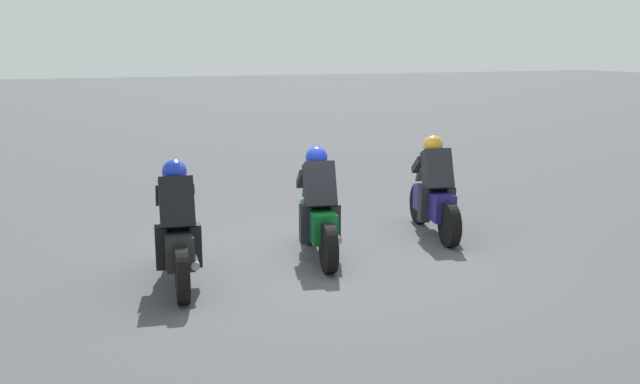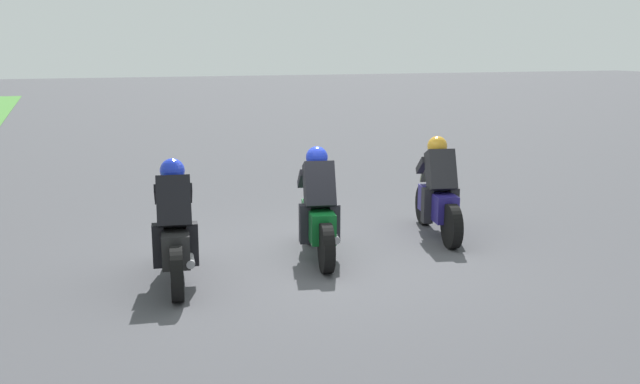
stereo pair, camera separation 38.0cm
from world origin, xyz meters
TOP-DOWN VIEW (x-y plane):
  - ground_plane at (0.00, 0.00)m, footprint 120.00×120.00m
  - rider_lane_a at (0.50, -2.11)m, footprint 2.02×0.64m
  - rider_lane_b at (0.07, -0.03)m, footprint 2.03×0.63m
  - rider_lane_c at (-0.31, 1.96)m, footprint 2.04×0.59m

SIDE VIEW (x-z plane):
  - ground_plane at x=0.00m, z-range 0.00..0.00m
  - rider_lane_a at x=0.50m, z-range -0.13..1.38m
  - rider_lane_b at x=0.07m, z-range -0.13..1.38m
  - rider_lane_c at x=-0.31m, z-range -0.13..1.38m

